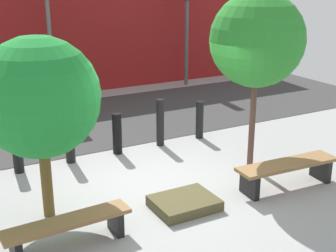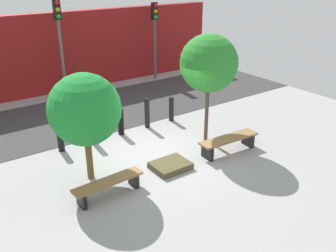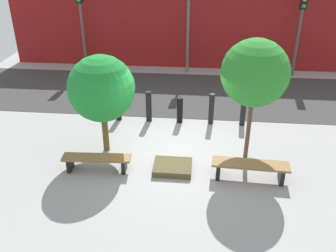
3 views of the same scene
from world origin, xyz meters
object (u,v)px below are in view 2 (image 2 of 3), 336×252
Objects in this scene: bench_left at (108,185)px; traffic_light_mid_east at (155,27)px; tree_behind_right_bench at (209,63)px; tree_behind_left_bench at (85,110)px; bollard_far_left at (60,137)px; traffic_light_mid_west at (59,32)px; bollard_far_right at (171,109)px; bollard_center at (121,122)px; planter_bed at (170,166)px; bench_right at (229,141)px; bollard_right at (147,113)px; bollard_left at (92,127)px.

bench_left is 10.50m from traffic_light_mid_east.
tree_behind_left_bench is at bearing 180.00° from tree_behind_right_bench.
bollard_far_left is at bearing 154.30° from tree_behind_right_bench.
bollard_far_right is at bearing -66.94° from traffic_light_mid_west.
bollard_far_right is (2.07, 0.00, -0.00)m from bollard_center.
planter_bed is 3.26m from tree_behind_right_bench.
bench_right is (4.02, 0.00, 0.04)m from bench_left.
bollard_far_right reaches higher than bench_left.
traffic_light_mid_east is at bearing 53.61° from bollard_right.
traffic_light_mid_west is (2.01, 6.81, 0.80)m from tree_behind_left_bench.
bollard_right is 0.27× the size of traffic_light_mid_west.
bollard_far_left is 1.02× the size of bollard_far_right.
traffic_light_mid_east is at bearing 45.83° from tree_behind_left_bench.
bollard_center is (2.01, 3.00, 0.13)m from bench_left.
planter_bed is 8.10m from traffic_light_mid_west.
bollard_far_right is at bearing 0.00° from bollard_left.
bench_right is 8.55m from traffic_light_mid_east.
bollard_right is (1.03, 0.00, 0.09)m from bollard_center.
bench_right is 4.44m from tree_behind_left_bench.
tree_behind_right_bench is 3.20× the size of bollard_right.
tree_behind_left_bench is at bearing -134.17° from traffic_light_mid_east.
traffic_light_mid_east reaches higher than tree_behind_right_bench.
planter_bed is at bearing -126.40° from bollard_far_right.
planter_bed is 0.36× the size of tree_behind_left_bench.
tree_behind_right_bench is at bearing 11.54° from bench_left.
tree_behind_left_bench is 2.69× the size of bollard_right.
bollard_left reaches higher than bollard_far_left.
bench_right is 4.28m from bollard_left.
bench_right is at bearing -108.31° from traffic_light_mid_east.
bollard_right is (-0.98, 3.00, 0.18)m from bench_right.
bollard_center is at bearing 0.00° from bollard_left.
tree_behind_left_bench is 2.60m from bollard_left.
bollard_far_left is 0.85× the size of bollard_left.
bollard_left is at bearing 138.36° from bench_right.
traffic_light_mid_west is (-2.01, 7.85, 2.39)m from bench_right.
planter_bed is at bearing -90.00° from traffic_light_mid_west.
bollard_center reaches higher than bench_left.
bollard_left is 1.20× the size of bollard_far_right.
traffic_light_mid_west is (0.00, 7.65, 2.65)m from planter_bed.
tree_behind_right_bench is 4.97m from bollard_far_left.
bollard_far_right reaches higher than planter_bed.
planter_bed is (-2.01, 0.20, -0.26)m from bench_right.
tree_behind_left_bench is 3.17× the size of bollard_far_left.
traffic_light_mid_west is at bearing 90.00° from bollard_center.
traffic_light_mid_west is at bearing 106.43° from tree_behind_right_bench.
tree_behind_right_bench reaches higher than bench_left.
traffic_light_mid_west reaches higher than tree_behind_right_bench.
bollard_left is (-1.03, 2.80, 0.44)m from planter_bed.
bollard_left and bollard_right have the same top height.
bollard_center is 2.07m from bollard_far_right.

